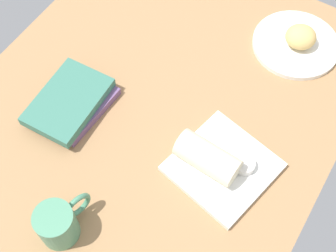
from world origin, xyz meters
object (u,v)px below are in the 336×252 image
square_plate (223,167)px  sauce_cup (244,165)px  scone_pastry (301,37)px  breakfast_wrap (207,158)px  round_plate (296,44)px  coffee_mug (57,223)px  book_stack (71,102)px

square_plate → sauce_cup: 5.24cm
scone_pastry → breakfast_wrap: size_ratio=0.55×
round_plate → sauce_cup: (-41.12, -4.92, 2.10)cm
sauce_cup → coffee_mug: 43.72cm
round_plate → square_plate: 43.31cm
scone_pastry → coffee_mug: bearing=162.9°
coffee_mug → book_stack: bearing=33.1°
square_plate → coffee_mug: size_ratio=1.59×
square_plate → breakfast_wrap: 5.77cm
scone_pastry → round_plate: bearing=79.0°
square_plate → book_stack: (-4.95, 40.57, 1.64)cm
coffee_mug → breakfast_wrap: bearing=-33.1°
scone_pastry → sauce_cup: bearing=-174.0°
scone_pastry → book_stack: bearing=139.9°
round_plate → book_stack: size_ratio=1.07×
breakfast_wrap → book_stack: size_ratio=0.67×
sauce_cup → coffee_mug: bearing=141.2°
square_plate → sauce_cup: sauce_cup is taller
breakfast_wrap → book_stack: breakfast_wrap is taller
scone_pastry → breakfast_wrap: 45.08cm
book_stack → coffee_mug: bearing=-146.9°
sauce_cup → square_plate: bearing=116.9°
scone_pastry → breakfast_wrap: (-44.94, 3.48, 0.79)cm
scone_pastry → sauce_cup: 41.25cm
round_plate → book_stack: 62.69cm
breakfast_wrap → square_plate: bearing=120.2°
breakfast_wrap → book_stack: (-3.20, 37.12, -2.64)cm
scone_pastry → sauce_cup: scone_pastry is taller
sauce_cup → breakfast_wrap: (-3.94, 7.78, 2.28)cm
round_plate → book_stack: bearing=140.4°
scone_pastry → coffee_mug: size_ratio=0.61×
round_plate → coffee_mug: size_ratio=1.75×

